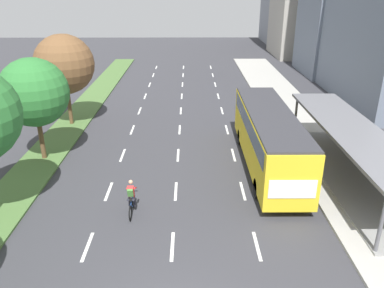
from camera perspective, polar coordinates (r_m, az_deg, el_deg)
The scene contains 10 objects.
median_strip at distance 31.43m, azimuth -17.11°, elevation 3.29°, with size 2.60×52.00×0.12m, color #4C7038.
sidewalk_right at distance 31.29m, azimuth 15.45°, elevation 3.43°, with size 4.50×52.00×0.15m, color #ADAAA3.
lane_divider_left at distance 28.71m, azimuth -8.85°, elevation 2.11°, with size 0.14×47.33×0.01m.
lane_divider_center at distance 28.41m, azimuth -1.85°, elevation 2.15°, with size 0.14×47.33×0.01m.
lane_divider_right at distance 28.54m, azimuth 5.20°, elevation 2.16°, with size 0.14×47.33×0.01m.
bus_shelter at distance 22.23m, azimuth 22.97°, elevation -0.63°, with size 2.90×13.70×2.86m.
bus at distance 22.33m, azimuth 11.32°, elevation 1.47°, with size 2.54×11.29×3.37m.
cyclist at distance 18.19m, azimuth -8.98°, elevation -8.02°, with size 0.46×1.82×1.71m.
median_tree_third at distance 23.96m, azimuth -22.42°, elevation 7.07°, with size 3.97×3.97×6.09m.
median_tree_fourth at distance 29.63m, azimuth -18.45°, elevation 11.15°, with size 4.29×4.29×6.64m.
Camera 1 is at (0.71, -8.41, 10.03)m, focal length 35.91 mm.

